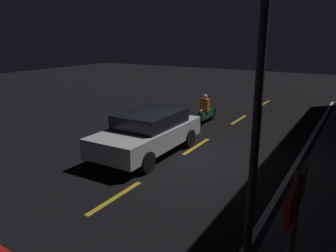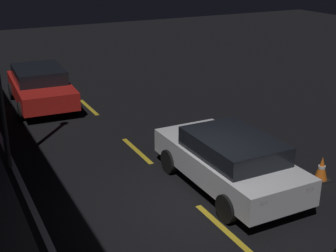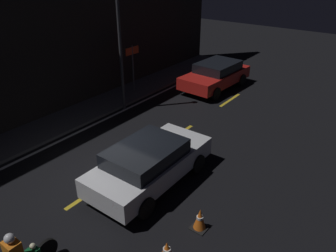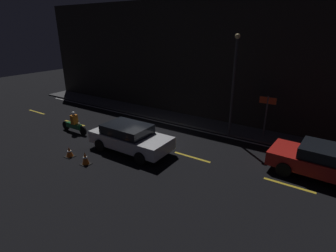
{
  "view_description": "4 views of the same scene",
  "coord_description": "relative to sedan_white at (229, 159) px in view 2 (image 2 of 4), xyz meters",
  "views": [
    {
      "loc": [
        9.07,
        4.86,
        3.84
      ],
      "look_at": [
        1.01,
        0.01,
        1.23
      ],
      "focal_mm": 35.0,
      "sensor_mm": 36.0,
      "label": 1
    },
    {
      "loc": [
        -7.99,
        4.83,
        5.45
      ],
      "look_at": [
        2.02,
        -0.26,
        1.22
      ],
      "focal_mm": 50.0,
      "sensor_mm": 36.0,
      "label": 2
    },
    {
      "loc": [
        -5.94,
        -6.62,
        6.37
      ],
      "look_at": [
        2.14,
        -0.54,
        1.13
      ],
      "focal_mm": 35.0,
      "sensor_mm": 36.0,
      "label": 3
    },
    {
      "loc": [
        8.95,
        -10.35,
        6.01
      ],
      "look_at": [
        1.73,
        0.51,
        1.13
      ],
      "focal_mm": 28.0,
      "sensor_mm": 36.0,
      "label": 4
    }
  ],
  "objects": [
    {
      "name": "taxi_red",
      "position": [
        8.61,
        2.57,
        0.0
      ],
      "size": [
        4.37,
        2.2,
        1.4
      ],
      "rotation": [
        0.0,
        0.0,
        3.09
      ],
      "color": "red",
      "rests_on": "ground"
    },
    {
      "name": "lane_dash_d",
      "position": [
        3.06,
        1.1,
        -0.75
      ],
      "size": [
        2.0,
        0.14,
        0.01
      ],
      "color": "gold",
      "rests_on": "ground"
    },
    {
      "name": "lane_solid_kerb",
      "position": [
        -0.44,
        4.48,
        -0.75
      ],
      "size": [
        25.2,
        0.14,
        0.01
      ],
      "color": "silver",
      "rests_on": "ground"
    },
    {
      "name": "traffic_cone_mid",
      "position": [
        -0.74,
        -2.31,
        -0.44
      ],
      "size": [
        0.43,
        0.43,
        0.63
      ],
      "color": "black",
      "rests_on": "ground"
    },
    {
      "name": "ground_plane",
      "position": [
        -0.44,
        1.1,
        -0.75
      ],
      "size": [
        56.0,
        56.0,
        0.0
      ],
      "primitive_type": "plane",
      "color": "black"
    },
    {
      "name": "lane_dash_c",
      "position": [
        -1.44,
        1.1,
        -0.75
      ],
      "size": [
        2.0,
        0.14,
        0.01
      ],
      "color": "gold",
      "rests_on": "ground"
    },
    {
      "name": "sedan_white",
      "position": [
        0.0,
        0.0,
        0.0
      ],
      "size": [
        4.31,
        2.0,
        1.39
      ],
      "rotation": [
        0.0,
        0.0,
        0.01
      ],
      "color": "silver",
      "rests_on": "ground"
    },
    {
      "name": "lane_dash_e",
      "position": [
        7.56,
        1.1,
        -0.75
      ],
      "size": [
        2.0,
        0.14,
        0.01
      ],
      "color": "gold",
      "rests_on": "ground"
    }
  ]
}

